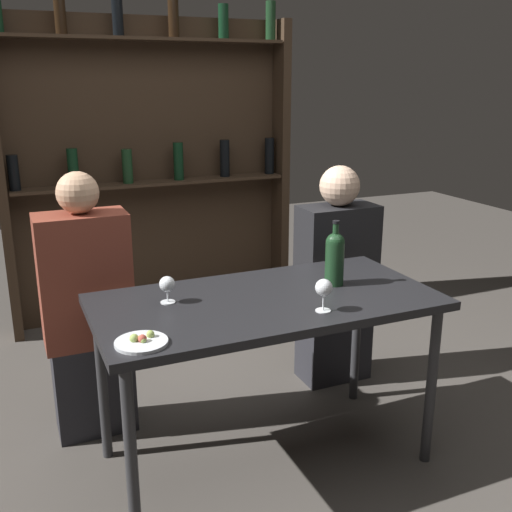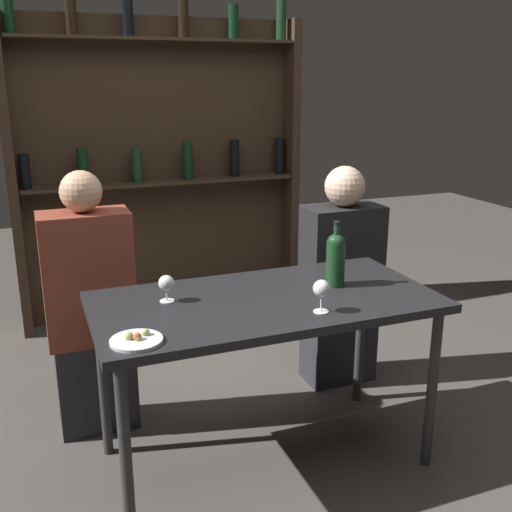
{
  "view_description": "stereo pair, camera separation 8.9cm",
  "coord_description": "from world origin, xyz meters",
  "px_view_note": "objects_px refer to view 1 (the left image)",
  "views": [
    {
      "loc": [
        -0.95,
        -2.1,
        1.62
      ],
      "look_at": [
        0.0,
        0.11,
        0.91
      ],
      "focal_mm": 42.0,
      "sensor_mm": 36.0,
      "label": 1
    },
    {
      "loc": [
        -0.87,
        -2.13,
        1.62
      ],
      "look_at": [
        0.0,
        0.11,
        0.91
      ],
      "focal_mm": 42.0,
      "sensor_mm": 36.0,
      "label": 2
    }
  ],
  "objects_px": {
    "wine_glass_0": "(324,289)",
    "food_plate_0": "(141,341)",
    "wine_glass_1": "(167,285)",
    "seated_person_left": "(88,315)",
    "wine_bottle": "(335,256)",
    "seated_person_right": "(336,282)"
  },
  "relations": [
    {
      "from": "wine_glass_0",
      "to": "food_plate_0",
      "type": "bearing_deg",
      "value": -178.63
    },
    {
      "from": "wine_glass_1",
      "to": "seated_person_left",
      "type": "bearing_deg",
      "value": 120.8
    },
    {
      "from": "wine_bottle",
      "to": "wine_glass_0",
      "type": "bearing_deg",
      "value": -127.76
    },
    {
      "from": "wine_glass_0",
      "to": "wine_glass_1",
      "type": "height_order",
      "value": "wine_glass_0"
    },
    {
      "from": "seated_person_left",
      "to": "wine_glass_0",
      "type": "bearing_deg",
      "value": -44.22
    },
    {
      "from": "food_plate_0",
      "to": "seated_person_left",
      "type": "distance_m",
      "value": 0.81
    },
    {
      "from": "wine_glass_0",
      "to": "seated_person_right",
      "type": "relative_size",
      "value": 0.11
    },
    {
      "from": "wine_bottle",
      "to": "food_plate_0",
      "type": "bearing_deg",
      "value": -163.33
    },
    {
      "from": "wine_bottle",
      "to": "wine_glass_0",
      "type": "height_order",
      "value": "wine_bottle"
    },
    {
      "from": "food_plate_0",
      "to": "seated_person_left",
      "type": "xyz_separation_m",
      "value": [
        -0.08,
        0.78,
        -0.19
      ]
    },
    {
      "from": "wine_bottle",
      "to": "wine_glass_1",
      "type": "height_order",
      "value": "wine_bottle"
    },
    {
      "from": "food_plate_0",
      "to": "wine_glass_1",
      "type": "bearing_deg",
      "value": 61.56
    },
    {
      "from": "wine_glass_0",
      "to": "wine_glass_1",
      "type": "distance_m",
      "value": 0.62
    },
    {
      "from": "wine_glass_1",
      "to": "seated_person_left",
      "type": "height_order",
      "value": "seated_person_left"
    },
    {
      "from": "wine_glass_0",
      "to": "food_plate_0",
      "type": "height_order",
      "value": "wine_glass_0"
    },
    {
      "from": "food_plate_0",
      "to": "seated_person_right",
      "type": "height_order",
      "value": "seated_person_right"
    },
    {
      "from": "food_plate_0",
      "to": "seated_person_left",
      "type": "relative_size",
      "value": 0.15
    },
    {
      "from": "wine_bottle",
      "to": "wine_glass_0",
      "type": "xyz_separation_m",
      "value": [
        -0.2,
        -0.26,
        -0.04
      ]
    },
    {
      "from": "wine_bottle",
      "to": "seated_person_left",
      "type": "xyz_separation_m",
      "value": [
        -0.99,
        0.51,
        -0.3
      ]
    },
    {
      "from": "wine_glass_1",
      "to": "food_plate_0",
      "type": "xyz_separation_m",
      "value": [
        -0.19,
        -0.34,
        -0.07
      ]
    },
    {
      "from": "wine_glass_1",
      "to": "food_plate_0",
      "type": "relative_size",
      "value": 0.61
    },
    {
      "from": "wine_bottle",
      "to": "seated_person_right",
      "type": "distance_m",
      "value": 0.69
    }
  ]
}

